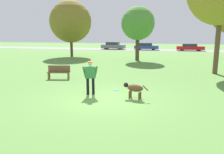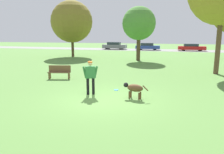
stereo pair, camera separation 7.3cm
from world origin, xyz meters
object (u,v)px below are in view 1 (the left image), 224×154
Objects in this scene: tree_mid_center at (138,24)px; tree_far_left at (71,22)px; parked_car_blue at (146,46)px; parked_car_red at (190,47)px; dog at (134,88)px; parked_car_grey at (113,46)px; person at (90,75)px; park_bench at (59,72)px; frisbee at (116,90)px.

tree_far_left is at bearing 167.45° from tree_mid_center.
parked_car_red is at bearing -3.56° from parked_car_blue.
dog is 0.26× the size of parked_car_blue.
person is at bearing -75.52° from parked_car_grey.
parked_car_grey is 13.82m from parked_car_red.
dog is (2.07, -0.12, -0.46)m from person.
parked_car_grey is 1.02× the size of parked_car_blue.
parked_car_blue is at bearing 66.65° from person.
parked_car_grey is 28.41m from park_bench.
tree_far_left reaches higher than parked_car_blue.
parked_car_red is at bearing 69.00° from tree_mid_center.
park_bench is (-3.30, 2.93, -0.47)m from person.
parked_car_blue is at bearing 71.27° from park_bench.
tree_mid_center is at bearing 94.74° from frisbee.
parked_car_grey is (-7.38, 16.82, -3.23)m from tree_mid_center.
tree_mid_center reaches higher than parked_car_blue.
parked_car_blue is 7.54m from parked_car_red.
frisbee is at bearing -102.72° from parked_car_red.
dog is 19.98m from tree_far_left.
parked_car_blue is (-1.10, 16.92, -3.27)m from tree_mid_center.
parked_car_grey is at bearing 84.80° from tree_far_left.
tree_far_left reaches higher than parked_car_red.
person is 0.27× the size of tree_mid_center.
parked_car_blue is (-2.19, 30.03, 0.62)m from frisbee.
tree_far_left is at bearing 123.13° from frisbee.
parked_car_grey is at bearing -60.59° from dog.
parked_car_blue is 3.02× the size of park_bench.
dog is 31.38m from parked_car_red.
park_bench is at bearing -17.33° from dog.
tree_mid_center is at bearing -65.46° from parked_car_grey.
frisbee is 13.71m from tree_mid_center.
parked_car_grey is at bearing 77.99° from person.
tree_mid_center is 1.29× the size of parked_car_blue.
frisbee is at bearing -73.34° from parked_car_grey.
parked_car_red is 29.64m from park_bench.
tree_far_left is (-9.82, 15.05, 4.33)m from frisbee.
parked_car_red is at bearing 79.84° from frisbee.
frisbee is 0.05× the size of parked_car_red.
tree_far_left is at bearing -138.22° from parked_car_red.
frisbee is 0.05× the size of parked_car_blue.
parked_car_red is (5.35, 29.88, 0.60)m from frisbee.
tree_far_left is at bearing -94.34° from parked_car_grey.
parked_car_blue is 28.27m from park_bench.
tree_mid_center is 12.20m from park_bench.
parked_car_grey is at bearing 105.80° from frisbee.
parked_car_red reaches higher than frisbee.
dog is 0.20× the size of tree_mid_center.
tree_far_left reaches higher than park_bench.
person is 18.74m from tree_far_left.
dog is 32.59m from parked_car_grey.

